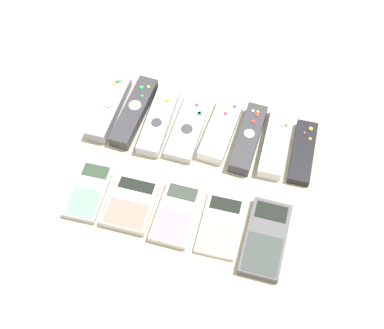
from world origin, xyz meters
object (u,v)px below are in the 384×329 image
Objects in this scene: remote_7 at (303,152)px; remote_1 at (134,112)px; remote_0 at (109,108)px; calculator_1 at (131,204)px; remote_3 at (189,127)px; remote_2 at (160,118)px; remote_5 at (248,138)px; calculator_2 at (177,214)px; calculator_3 at (221,226)px; calculator_4 at (266,239)px; calculator_0 at (89,191)px; remote_4 at (221,130)px; remote_6 at (276,142)px.

remote_1 is at bearing 177.73° from remote_7.
calculator_1 is (0.12, -0.21, -0.00)m from remote_0.
remote_1 is 0.12m from remote_3.
remote_0 reaches higher than calculator_1.
remote_0 is 0.43m from remote_7.
remote_2 is 0.20m from remote_5.
calculator_2 is (-0.09, -0.21, -0.01)m from remote_5.
calculator_1 is (-0.19, -0.21, -0.00)m from remote_5.
calculator_3 is at bearing -37.48° from remote_1.
calculator_4 reaches higher than calculator_3.
calculator_1 is 0.88× the size of calculator_3.
remote_0 is 0.21m from calculator_0.
calculator_4 is (0.39, -0.21, -0.00)m from remote_0.
remote_0 reaches higher than remote_4.
remote_7 is at bearing 1.39° from remote_3.
remote_0 reaches higher than remote_7.
remote_6 is 0.26m from calculator_2.
remote_5 is (0.20, -0.00, 0.00)m from remote_2.
remote_0 is at bearing 96.48° from calculator_0.
remote_7 reaches higher than calculator_1.
remote_2 is (0.11, 0.00, -0.00)m from remote_0.
remote_6 is (0.37, 0.01, -0.00)m from remote_0.
calculator_2 reaches higher than calculator_3.
remote_3 is at bearing -3.96° from remote_2.
remote_1 reaches higher than calculator_2.
remote_1 is 1.21× the size of remote_7.
remote_2 is 1.16× the size of remote_4.
remote_4 is 0.22m from calculator_2.
remote_0 is 1.50× the size of calculator_1.
remote_3 reaches higher than calculator_4.
calculator_2 is (0.10, -0.21, -0.00)m from remote_2.
calculator_1 is (-0.13, -0.22, -0.00)m from remote_4.
remote_1 is 0.26m from calculator_2.
calculator_0 is (-0.34, -0.21, -0.01)m from remote_6.
remote_7 is at bearing 25.10° from calculator_0.
remote_7 is 0.37m from calculator_1.
remote_6 is (0.31, 0.00, -0.00)m from remote_1.
remote_1 is 1.41× the size of calculator_0.
remote_2 reaches higher than calculator_4.
remote_3 is at bearing 0.94° from remote_0.
calculator_1 is at bearing -178.34° from calculator_2.
remote_1 is 0.32m from calculator_3.
calculator_0 is at bearing -131.78° from remote_4.
remote_5 reaches higher than remote_4.
remote_6 is 1.12× the size of remote_7.
calculator_4 is (0.34, -0.22, -0.00)m from remote_1.
remote_7 reaches higher than calculator_2.
remote_4 is at bearing 175.65° from remote_7.
calculator_1 is at bearing -6.15° from calculator_0.
remote_0 is 0.37m from calculator_3.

